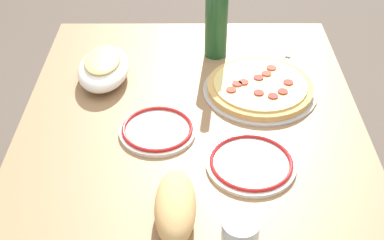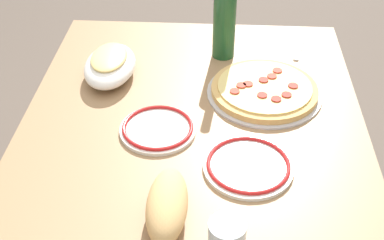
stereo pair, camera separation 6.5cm
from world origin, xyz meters
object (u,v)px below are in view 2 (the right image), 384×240
(pepperoni_pizza, at_px, (264,90))
(bread_loaf, at_px, (167,205))
(wine_bottle, at_px, (225,17))
(side_plate_far, at_px, (158,129))
(baked_pasta_dish, at_px, (110,64))
(side_plate_near, at_px, (248,166))
(dining_table, at_px, (192,163))

(pepperoni_pizza, height_order, bread_loaf, bread_loaf)
(wine_bottle, bearing_deg, side_plate_far, -22.68)
(baked_pasta_dish, height_order, side_plate_near, baked_pasta_dish)
(baked_pasta_dish, relative_size, side_plate_far, 1.20)
(pepperoni_pizza, xyz_separation_m, side_plate_far, (0.19, -0.29, -0.01))
(side_plate_near, bearing_deg, bread_loaf, -46.79)
(side_plate_near, bearing_deg, wine_bottle, -172.72)
(pepperoni_pizza, distance_m, side_plate_far, 0.34)
(pepperoni_pizza, relative_size, side_plate_near, 1.51)
(side_plate_far, relative_size, bread_loaf, 0.95)
(dining_table, relative_size, bread_loaf, 5.62)
(pepperoni_pizza, bearing_deg, bread_loaf, -25.76)
(dining_table, relative_size, pepperoni_pizza, 3.61)
(baked_pasta_dish, relative_size, side_plate_near, 1.10)
(baked_pasta_dish, distance_m, side_plate_near, 0.56)
(side_plate_far, height_order, bread_loaf, bread_loaf)
(side_plate_near, distance_m, bread_loaf, 0.25)
(wine_bottle, xyz_separation_m, side_plate_near, (0.52, 0.07, -0.13))
(baked_pasta_dish, bearing_deg, pepperoni_pizza, 81.29)
(dining_table, bearing_deg, baked_pasta_dish, -132.90)
(dining_table, xyz_separation_m, pepperoni_pizza, (-0.17, 0.20, 0.14))
(baked_pasta_dish, bearing_deg, bread_loaf, 22.28)
(pepperoni_pizza, xyz_separation_m, baked_pasta_dish, (-0.07, -0.46, 0.03))
(dining_table, xyz_separation_m, side_plate_far, (0.01, -0.09, 0.13))
(side_plate_far, xyz_separation_m, bread_loaf, (0.29, 0.05, 0.03))
(dining_table, distance_m, side_plate_near, 0.24)
(wine_bottle, bearing_deg, bread_loaf, -9.14)
(baked_pasta_dish, xyz_separation_m, wine_bottle, (-0.14, 0.34, 0.09))
(wine_bottle, xyz_separation_m, bread_loaf, (0.69, -0.11, -0.10))
(pepperoni_pizza, bearing_deg, side_plate_near, -9.76)
(bread_loaf, bearing_deg, pepperoni_pizza, 154.24)
(side_plate_far, bearing_deg, side_plate_near, 61.22)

